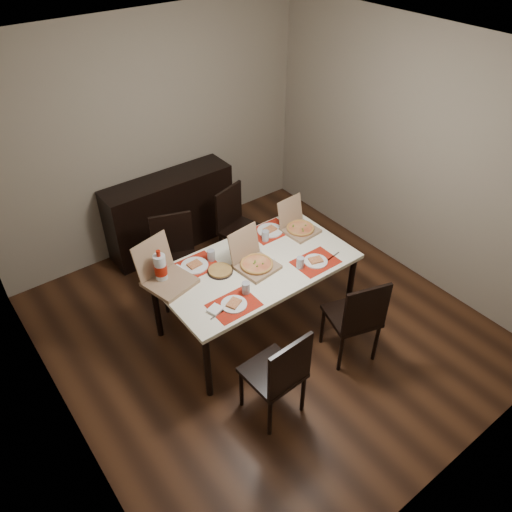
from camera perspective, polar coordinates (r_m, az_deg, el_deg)
name	(u,v)px	position (r m, az deg, el deg)	size (l,w,h in m)	color
ground	(264,328)	(5.03, 0.91, -8.27)	(3.80, 4.00, 0.02)	#412414
room_walls	(234,153)	(4.27, -2.51, 11.70)	(3.84, 4.02, 2.62)	gray
sideboard	(170,212)	(5.92, -9.77, 4.94)	(1.50, 0.40, 0.90)	black
dining_table	(256,270)	(4.61, 0.00, -1.64)	(1.80, 1.00, 0.75)	white
chair_near_left	(279,373)	(3.99, 2.64, -13.22)	(0.44, 0.44, 0.93)	black
chair_near_right	(357,316)	(4.49, 11.42, -6.79)	(0.52, 0.52, 0.93)	black
chair_far_left	(176,255)	(5.13, -9.16, 0.10)	(0.54, 0.54, 0.93)	black
chair_far_right	(237,224)	(5.52, -2.13, 3.65)	(0.52, 0.52, 0.93)	black
setting_near_left	(235,301)	(4.17, -2.40, -5.11)	(0.45, 0.30, 0.11)	#B01A0B
setting_near_right	(311,262)	(4.59, 6.32, -0.66)	(0.48, 0.30, 0.11)	#B01A0B
setting_far_left	(197,264)	(4.58, -6.78, -0.86)	(0.47, 0.30, 0.11)	#B01A0B
setting_far_right	(269,232)	(4.95, 1.48, 2.77)	(0.48, 0.30, 0.11)	#B01A0B
napkin_loose	(267,261)	(4.59, 1.21, -0.63)	(0.12, 0.11, 0.02)	white
pizza_box_center	(254,262)	(4.51, -0.20, -0.66)	(0.37, 0.41, 0.34)	#8F6F52
pizza_box_right	(298,226)	(4.99, 4.86, 3.43)	(0.33, 0.36, 0.31)	#8F6F52
pizza_box_left	(166,277)	(4.41, -10.26, -2.33)	(0.46, 0.49, 0.38)	#8F6F52
faina_plate	(220,271)	(4.49, -4.11, -1.69)	(0.23, 0.23, 0.03)	black
dip_bowl	(255,252)	(4.69, -0.10, 0.45)	(0.11, 0.11, 0.03)	white
soda_bottle	(161,269)	(4.38, -10.84, -1.42)	(0.11, 0.11, 0.33)	silver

